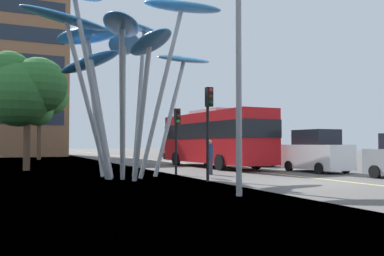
{
  "coord_description": "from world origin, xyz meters",
  "views": [
    {
      "loc": [
        -11.36,
        -13.65,
        1.59
      ],
      "look_at": [
        -1.46,
        8.73,
        2.5
      ],
      "focal_mm": 39.06,
      "sensor_mm": 36.0,
      "label": 1
    }
  ],
  "objects_px": {
    "car_parked_far": "(251,151)",
    "traffic_light_kerb_near": "(209,114)",
    "car_side_street": "(213,150)",
    "car_far_side": "(177,149)",
    "red_bus": "(214,136)",
    "pedestrian": "(210,157)",
    "traffic_light_kerb_far": "(177,127)",
    "leaf_sculpture": "(116,43)",
    "street_lamp": "(247,48)",
    "car_parked_mid": "(316,152)"
  },
  "relations": [
    {
      "from": "traffic_light_kerb_far",
      "to": "car_parked_far",
      "type": "bearing_deg",
      "value": 36.86
    },
    {
      "from": "traffic_light_kerb_near",
      "to": "car_parked_mid",
      "type": "bearing_deg",
      "value": 20.22
    },
    {
      "from": "traffic_light_kerb_near",
      "to": "leaf_sculpture",
      "type": "bearing_deg",
      "value": 131.8
    },
    {
      "from": "traffic_light_kerb_near",
      "to": "red_bus",
      "type": "bearing_deg",
      "value": 61.85
    },
    {
      "from": "red_bus",
      "to": "street_lamp",
      "type": "bearing_deg",
      "value": -112.99
    },
    {
      "from": "red_bus",
      "to": "pedestrian",
      "type": "height_order",
      "value": "red_bus"
    },
    {
      "from": "red_bus",
      "to": "street_lamp",
      "type": "height_order",
      "value": "street_lamp"
    },
    {
      "from": "red_bus",
      "to": "car_far_side",
      "type": "relative_size",
      "value": 2.7
    },
    {
      "from": "car_parked_mid",
      "to": "car_far_side",
      "type": "xyz_separation_m",
      "value": [
        -0.01,
        20.84,
        -0.01
      ]
    },
    {
      "from": "traffic_light_kerb_far",
      "to": "car_parked_mid",
      "type": "distance_m",
      "value": 8.05
    },
    {
      "from": "leaf_sculpture",
      "to": "traffic_light_kerb_far",
      "type": "distance_m",
      "value": 5.14
    },
    {
      "from": "red_bus",
      "to": "street_lamp",
      "type": "xyz_separation_m",
      "value": [
        -5.87,
        -13.84,
        2.46
      ]
    },
    {
      "from": "car_side_street",
      "to": "street_lamp",
      "type": "distance_m",
      "value": 23.78
    },
    {
      "from": "red_bus",
      "to": "pedestrian",
      "type": "relative_size",
      "value": 6.2
    },
    {
      "from": "traffic_light_kerb_far",
      "to": "car_far_side",
      "type": "relative_size",
      "value": 0.83
    },
    {
      "from": "car_parked_far",
      "to": "car_parked_mid",
      "type": "bearing_deg",
      "value": -93.05
    },
    {
      "from": "car_parked_mid",
      "to": "car_far_side",
      "type": "distance_m",
      "value": 20.84
    },
    {
      "from": "traffic_light_kerb_far",
      "to": "car_side_street",
      "type": "height_order",
      "value": "traffic_light_kerb_far"
    },
    {
      "from": "car_far_side",
      "to": "car_side_street",
      "type": "bearing_deg",
      "value": -84.46
    },
    {
      "from": "traffic_light_kerb_far",
      "to": "traffic_light_kerb_near",
      "type": "bearing_deg",
      "value": -94.09
    },
    {
      "from": "leaf_sculpture",
      "to": "car_side_street",
      "type": "relative_size",
      "value": 2.5
    },
    {
      "from": "car_parked_far",
      "to": "car_far_side",
      "type": "xyz_separation_m",
      "value": [
        -0.41,
        13.36,
        0.05
      ]
    },
    {
      "from": "car_parked_far",
      "to": "street_lamp",
      "type": "relative_size",
      "value": 0.64
    },
    {
      "from": "traffic_light_kerb_near",
      "to": "car_parked_far",
      "type": "distance_m",
      "value": 13.63
    },
    {
      "from": "red_bus",
      "to": "car_parked_far",
      "type": "bearing_deg",
      "value": 17.11
    },
    {
      "from": "pedestrian",
      "to": "street_lamp",
      "type": "bearing_deg",
      "value": -108.54
    },
    {
      "from": "red_bus",
      "to": "car_far_side",
      "type": "xyz_separation_m",
      "value": [
        3.09,
        14.43,
        -1.02
      ]
    },
    {
      "from": "pedestrian",
      "to": "traffic_light_kerb_near",
      "type": "bearing_deg",
      "value": -116.93
    },
    {
      "from": "leaf_sculpture",
      "to": "traffic_light_kerb_far",
      "type": "relative_size",
      "value": 3.28
    },
    {
      "from": "car_parked_far",
      "to": "street_lamp",
      "type": "bearing_deg",
      "value": -122.13
    },
    {
      "from": "traffic_light_kerb_far",
      "to": "car_parked_far",
      "type": "xyz_separation_m",
      "value": [
        8.22,
        6.16,
        -1.42
      ]
    },
    {
      "from": "traffic_light_kerb_near",
      "to": "car_side_street",
      "type": "height_order",
      "value": "traffic_light_kerb_near"
    },
    {
      "from": "car_parked_mid",
      "to": "car_side_street",
      "type": "height_order",
      "value": "car_parked_mid"
    },
    {
      "from": "red_bus",
      "to": "car_parked_mid",
      "type": "height_order",
      "value": "red_bus"
    },
    {
      "from": "leaf_sculpture",
      "to": "street_lamp",
      "type": "bearing_deg",
      "value": -74.2
    },
    {
      "from": "leaf_sculpture",
      "to": "car_side_street",
      "type": "bearing_deg",
      "value": 48.88
    },
    {
      "from": "car_parked_far",
      "to": "traffic_light_kerb_near",
      "type": "bearing_deg",
      "value": -129.14
    },
    {
      "from": "car_far_side",
      "to": "red_bus",
      "type": "bearing_deg",
      "value": -102.09
    },
    {
      "from": "traffic_light_kerb_near",
      "to": "traffic_light_kerb_far",
      "type": "bearing_deg",
      "value": 85.91
    },
    {
      "from": "traffic_light_kerb_near",
      "to": "car_far_side",
      "type": "relative_size",
      "value": 0.96
    },
    {
      "from": "traffic_light_kerb_far",
      "to": "pedestrian",
      "type": "height_order",
      "value": "traffic_light_kerb_far"
    },
    {
      "from": "traffic_light_kerb_near",
      "to": "traffic_light_kerb_far",
      "type": "height_order",
      "value": "traffic_light_kerb_near"
    },
    {
      "from": "car_side_street",
      "to": "car_far_side",
      "type": "distance_m",
      "value": 6.85
    },
    {
      "from": "red_bus",
      "to": "leaf_sculpture",
      "type": "relative_size",
      "value": 0.99
    },
    {
      "from": "red_bus",
      "to": "car_far_side",
      "type": "bearing_deg",
      "value": 77.91
    },
    {
      "from": "car_parked_far",
      "to": "car_far_side",
      "type": "distance_m",
      "value": 13.36
    },
    {
      "from": "car_parked_far",
      "to": "car_side_street",
      "type": "xyz_separation_m",
      "value": [
        0.25,
        6.53,
        0.02
      ]
    },
    {
      "from": "traffic_light_kerb_far",
      "to": "car_far_side",
      "type": "height_order",
      "value": "traffic_light_kerb_far"
    },
    {
      "from": "leaf_sculpture",
      "to": "car_parked_mid",
      "type": "bearing_deg",
      "value": -2.25
    },
    {
      "from": "leaf_sculpture",
      "to": "car_parked_far",
      "type": "xyz_separation_m",
      "value": [
        11.6,
        7.05,
        -5.2
      ]
    }
  ]
}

